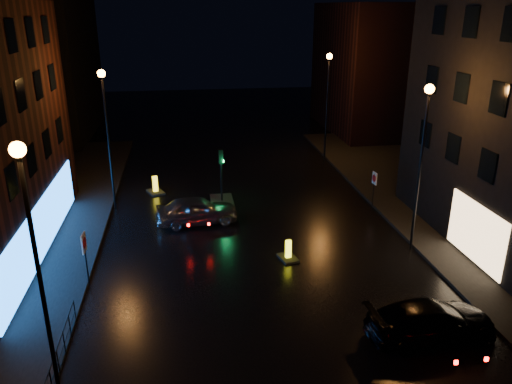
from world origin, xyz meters
The scene contains 16 objects.
ground centered at (0.00, 0.00, 0.00)m, with size 120.00×120.00×0.00m, color black.
pavement_right centered at (14.00, 8.00, 0.07)m, with size 12.00×44.00×0.15m, color black.
building_far_left centered at (-16.00, 35.00, 7.00)m, with size 8.00×16.00×14.00m, color black.
building_far_right centered at (15.00, 32.00, 6.00)m, with size 8.00×14.00×12.00m, color black.
street_lamp_lnear centered at (-7.80, -2.00, 5.56)m, with size 0.44×0.44×8.37m.
street_lamp_lfar centered at (-7.80, 14.00, 5.56)m, with size 0.44×0.44×8.37m.
street_lamp_rnear centered at (7.80, 6.00, 5.56)m, with size 0.44×0.44×8.37m.
street_lamp_rfar centered at (7.80, 22.00, 5.56)m, with size 0.44×0.44×8.37m.
traffic_signal centered at (-1.20, 14.00, 0.50)m, with size 1.40×2.40×3.45m.
guard_railing centered at (-8.00, -1.00, 0.74)m, with size 0.05×6.04×1.00m.
silver_hatchback centered at (-2.89, 10.95, 0.79)m, with size 1.86×4.61×1.57m, color #93959A.
dark_sedan centered at (5.33, -0.97, 0.72)m, with size 2.01×4.94×1.43m, color black.
bollard_near centered at (1.37, 5.89, 0.22)m, with size 1.00×1.29×1.00m.
bollard_far centered at (-5.44, 16.33, 0.25)m, with size 1.31×1.55×1.16m.
road_sign_left centered at (-7.90, 4.62, 1.96)m, with size 0.11×0.63×2.61m.
road_sign_right centered at (7.90, 11.64, 1.73)m, with size 0.11×0.56×2.31m.
Camera 1 is at (-3.47, -15.51, 11.70)m, focal length 35.00 mm.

